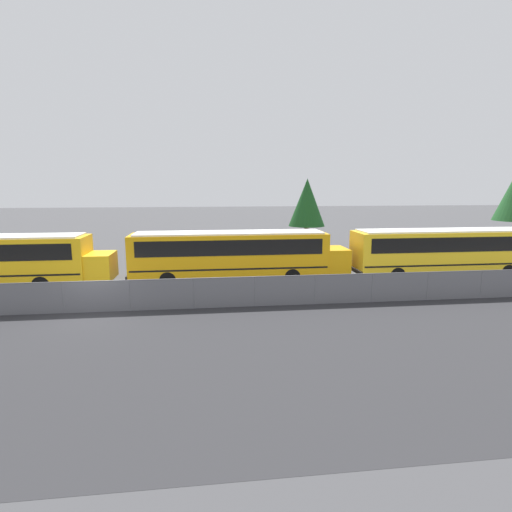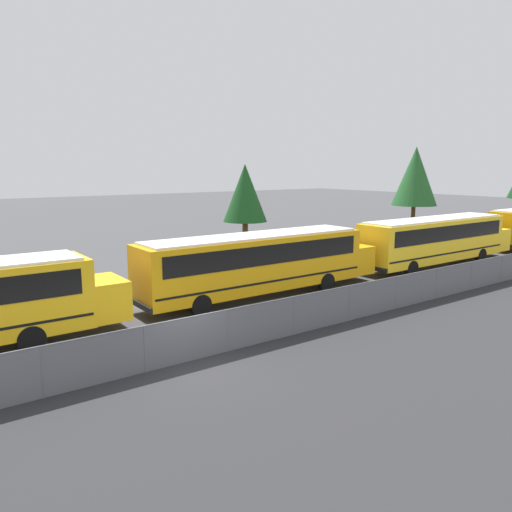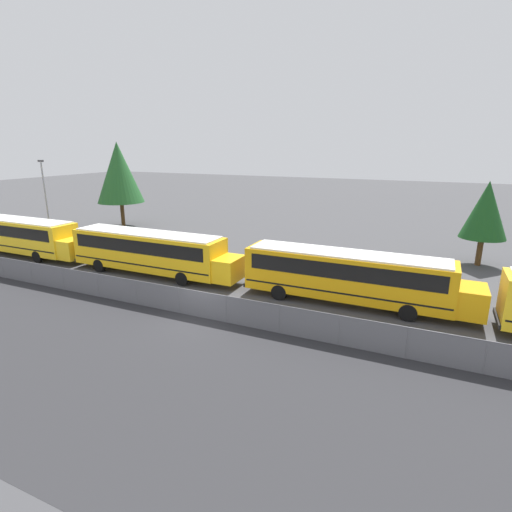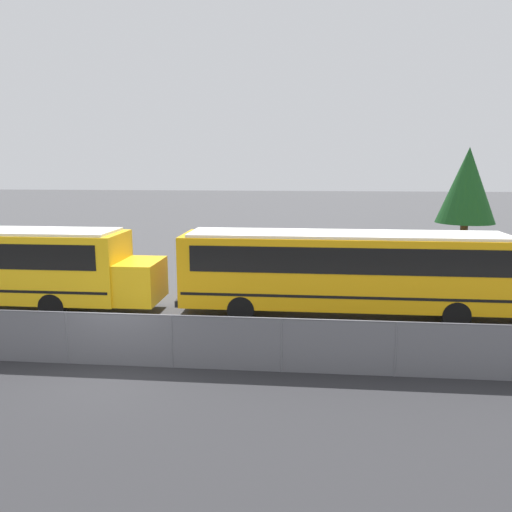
# 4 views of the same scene
# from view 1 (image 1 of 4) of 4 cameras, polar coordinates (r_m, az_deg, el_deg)

# --- Properties ---
(ground_plane) EXTENTS (200.00, 200.00, 0.00)m
(ground_plane) POSITION_cam_1_polar(r_m,az_deg,el_deg) (20.83, -21.68, -7.44)
(ground_plane) COLOR #424244
(road_strip) EXTENTS (159.41, 12.00, 0.01)m
(road_strip) POSITION_cam_1_polar(r_m,az_deg,el_deg) (15.46, -27.39, -13.93)
(road_strip) COLOR #2B2B2D
(road_strip) RESTS_ON ground_plane
(fence) EXTENTS (125.48, 0.07, 1.55)m
(fence) POSITION_cam_1_polar(r_m,az_deg,el_deg) (20.61, -21.82, -5.34)
(fence) COLOR #9EA0A5
(fence) RESTS_ON ground_plane
(school_bus_4) EXTENTS (13.70, 2.55, 3.18)m
(school_bus_4) POSITION_cam_1_polar(r_m,az_deg,el_deg) (25.02, -3.09, 0.54)
(school_bus_4) COLOR orange
(school_bus_4) RESTS_ON ground_plane
(school_bus_5) EXTENTS (13.70, 2.55, 3.18)m
(school_bus_5) POSITION_cam_1_polar(r_m,az_deg,el_deg) (29.23, 25.82, 0.92)
(school_bus_5) COLOR yellow
(school_bus_5) RESTS_ON ground_plane
(tree_2) EXTENTS (3.43, 3.43, 6.69)m
(tree_2) POSITION_cam_1_polar(r_m,az_deg,el_deg) (38.30, 7.30, 7.56)
(tree_2) COLOR #51381E
(tree_2) RESTS_ON ground_plane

